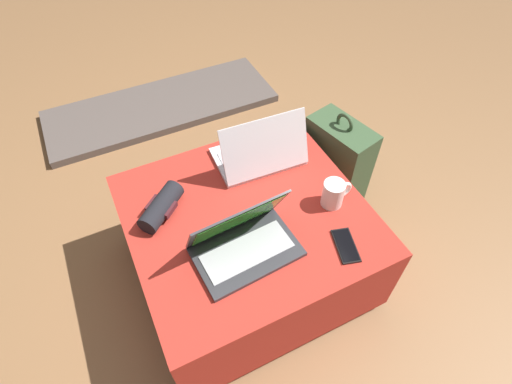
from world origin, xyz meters
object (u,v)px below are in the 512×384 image
(coffee_mug, at_px, (334,193))
(laptop_near, at_px, (243,241))
(laptop_far, at_px, (260,153))
(backpack, at_px, (337,165))
(wrist_brace, at_px, (161,207))
(cell_phone, at_px, (346,246))

(coffee_mug, bearing_deg, laptop_near, -174.40)
(laptop_far, bearing_deg, backpack, -178.00)
(wrist_brace, height_order, coffee_mug, coffee_mug)
(laptop_near, height_order, wrist_brace, laptop_near)
(cell_phone, relative_size, backpack, 0.29)
(wrist_brace, distance_m, coffee_mug, 0.63)
(cell_phone, bearing_deg, wrist_brace, -22.74)
(coffee_mug, bearing_deg, wrist_brace, 158.51)
(wrist_brace, bearing_deg, laptop_near, -53.07)
(backpack, distance_m, coffee_mug, 0.47)
(laptop_near, relative_size, laptop_far, 1.01)
(laptop_near, relative_size, cell_phone, 2.37)
(laptop_near, relative_size, backpack, 0.68)
(backpack, height_order, coffee_mug, backpack)
(laptop_near, distance_m, cell_phone, 0.35)
(laptop_near, relative_size, coffee_mug, 2.99)
(cell_phone, distance_m, wrist_brace, 0.67)
(wrist_brace, bearing_deg, cell_phone, -38.59)
(laptop_far, height_order, wrist_brace, laptop_far)
(cell_phone, distance_m, backpack, 0.62)
(backpack, xyz_separation_m, wrist_brace, (-0.85, -0.08, 0.23))
(laptop_far, relative_size, wrist_brace, 1.79)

